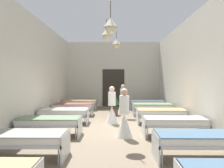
{
  "coord_description": "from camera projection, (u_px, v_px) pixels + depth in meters",
  "views": [
    {
      "loc": [
        0.1,
        -7.49,
        1.74
      ],
      "look_at": [
        0.0,
        -0.45,
        1.59
      ],
      "focal_mm": 34.37,
      "sensor_mm": 36.0,
      "label": 1
    }
  ],
  "objects": [
    {
      "name": "room_shell",
      "position": [
        113.0,
        71.0,
        8.8
      ],
      "size": [
        6.33,
        12.97,
        4.16
      ],
      "color": "beige",
      "rests_on": "ground"
    },
    {
      "name": "bed_left_row_1",
      "position": [
        23.0,
        139.0,
        4.7
      ],
      "size": [
        1.9,
        0.84,
        0.57
      ],
      "color": "#B7BCC1",
      "rests_on": "ground"
    },
    {
      "name": "nurse_mid_aisle",
      "position": [
        112.0,
        110.0,
        8.53
      ],
      "size": [
        0.52,
        0.52,
        1.49
      ],
      "rotation": [
        0.0,
        0.0,
        3.3
      ],
      "color": "white",
      "rests_on": "ground"
    },
    {
      "name": "nurse_far_aisle",
      "position": [
        123.0,
        101.0,
        11.94
      ],
      "size": [
        0.52,
        0.52,
        1.49
      ],
      "rotation": [
        0.0,
        0.0,
        2.16
      ],
      "color": "white",
      "rests_on": "ground"
    },
    {
      "name": "bed_right_row_5",
      "position": [
        147.0,
        102.0,
        12.23
      ],
      "size": [
        1.9,
        0.84,
        0.57
      ],
      "color": "#B7BCC1",
      "rests_on": "ground"
    },
    {
      "name": "bed_right_row_1",
      "position": [
        199.0,
        139.0,
        4.65
      ],
      "size": [
        1.9,
        0.84,
        0.57
      ],
      "color": "#B7BCC1",
      "rests_on": "ground"
    },
    {
      "name": "bed_left_row_2",
      "position": [
        50.0,
        122.0,
        6.6
      ],
      "size": [
        1.9,
        0.84,
        0.57
      ],
      "color": "#B7BCC1",
      "rests_on": "ground"
    },
    {
      "name": "bed_right_row_4",
      "position": [
        153.0,
        106.0,
        10.34
      ],
      "size": [
        1.9,
        0.84,
        0.57
      ],
      "color": "#B7BCC1",
      "rests_on": "ground"
    },
    {
      "name": "bed_left_row_4",
      "position": [
        74.0,
        106.0,
        10.39
      ],
      "size": [
        1.9,
        0.84,
        0.57
      ],
      "color": "#B7BCC1",
      "rests_on": "ground"
    },
    {
      "name": "ground_plane",
      "position": [
        112.0,
        130.0,
        7.53
      ],
      "size": [
        6.53,
        13.37,
        0.1
      ],
      "primitive_type": "cube",
      "color": "#7A6B56"
    },
    {
      "name": "potted_plant",
      "position": [
        114.0,
        100.0,
        10.5
      ],
      "size": [
        0.59,
        0.59,
        1.2
      ],
      "color": "brown",
      "rests_on": "ground"
    },
    {
      "name": "bed_left_row_3",
      "position": [
        64.0,
        112.0,
        8.49
      ],
      "size": [
        1.9,
        0.84,
        0.57
      ],
      "color": "#B7BCC1",
      "rests_on": "ground"
    },
    {
      "name": "nurse_near_aisle",
      "position": [
        124.0,
        120.0,
        6.46
      ],
      "size": [
        0.52,
        0.52,
        1.49
      ],
      "rotation": [
        0.0,
        0.0,
        4.1
      ],
      "color": "white",
      "rests_on": "ground"
    },
    {
      "name": "bed_left_row_5",
      "position": [
        80.0,
        102.0,
        12.28
      ],
      "size": [
        1.9,
        0.84,
        0.57
      ],
      "color": "#B7BCC1",
      "rests_on": "ground"
    },
    {
      "name": "bed_right_row_3",
      "position": [
        161.0,
        112.0,
        8.44
      ],
      "size": [
        1.9,
        0.84,
        0.57
      ],
      "color": "#B7BCC1",
      "rests_on": "ground"
    },
    {
      "name": "bed_right_row_2",
      "position": [
        174.0,
        122.0,
        6.55
      ],
      "size": [
        1.9,
        0.84,
        0.57
      ],
      "color": "#B7BCC1",
      "rests_on": "ground"
    }
  ]
}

